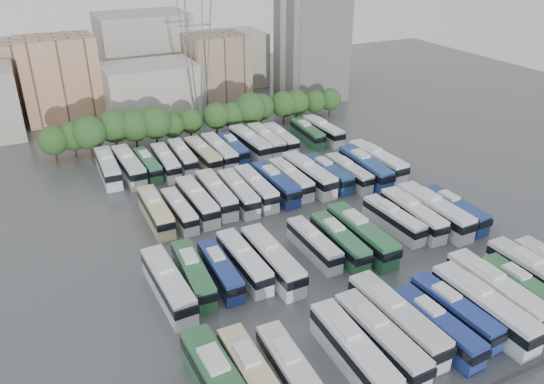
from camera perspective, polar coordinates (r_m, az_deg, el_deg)
name	(u,v)px	position (r m, az deg, el deg)	size (l,w,h in m)	color
ground	(303,232)	(75.88, 3.40, -4.27)	(220.00, 220.00, 0.00)	#424447
tree_line	(196,118)	(108.85, -8.17, 7.93)	(64.47, 8.14, 8.36)	black
city_buildings	(132,72)	(134.39, -14.85, 12.42)	(102.00, 35.00, 20.00)	#9E998E
apartment_tower	(312,45)	(134.89, 4.28, 15.49)	(14.00, 14.00, 26.00)	silver
electricity_pylon	(196,38)	(113.74, -8.19, 16.12)	(9.00, 6.91, 33.83)	slate
bus_r0_s1	(254,378)	(51.47, -1.99, -19.41)	(2.69, 12.20, 3.82)	beige
bus_r0_s2	(293,374)	(51.86, 2.30, -19.02)	(2.94, 12.06, 3.76)	silver
bus_r0_s4	(353,351)	(54.37, 8.71, -16.56)	(3.02, 12.84, 4.01)	silver
bus_r0_s5	(380,338)	(56.19, 11.53, -15.14)	(3.14, 12.84, 4.00)	silver
bus_r0_s6	(396,319)	(58.57, 13.22, -13.17)	(3.42, 13.70, 4.27)	silver
bus_r0_s7	(437,326)	(59.31, 17.33, -13.60)	(3.05, 11.63, 3.62)	navy
bus_r0_s8	(454,311)	(61.81, 19.01, -12.03)	(3.11, 11.65, 3.62)	navy
bus_r0_s9	(483,307)	(62.97, 21.79, -11.42)	(3.27, 13.55, 4.23)	white
bus_r0_s10	(496,292)	(65.82, 22.99, -9.86)	(3.00, 13.47, 4.22)	silver
bus_r0_s11	(523,290)	(68.02, 25.42, -9.45)	(2.75, 11.49, 3.59)	#2E6C3D
bus_r0_s12	(536,275)	(70.70, 26.48, -8.02)	(3.04, 13.04, 4.08)	silver
bus_r1_s0	(168,284)	(63.22, -11.12, -9.70)	(3.28, 12.92, 4.03)	silver
bus_r1_s1	(193,274)	(64.68, -8.49, -8.70)	(3.18, 11.92, 3.70)	#2A633A
bus_r1_s2	(220,270)	(65.20, -5.61, -8.34)	(2.56, 10.91, 3.41)	navy
bus_r1_s3	(244,261)	(66.29, -3.06, -7.43)	(2.92, 11.94, 3.73)	silver
bus_r1_s4	(272,259)	(66.20, 0.01, -7.25)	(3.03, 13.03, 4.08)	silver
bus_r1_s6	(314,244)	(70.03, 4.52, -5.57)	(2.50, 11.00, 3.44)	silver
bus_r1_s7	(339,241)	(70.73, 7.24, -5.22)	(2.88, 11.95, 3.73)	#2E6D44
bus_r1_s8	(361,234)	(72.09, 9.57, -4.52)	(2.99, 13.41, 4.20)	#2C683F
bus_r1_s10	(393,219)	(77.23, 12.93, -2.88)	(3.02, 11.42, 3.55)	silver
bus_r1_s11	(413,214)	(78.86, 14.89, -2.32)	(3.10, 12.58, 3.92)	silver
bus_r1_s12	(434,211)	(80.25, 17.04, -1.94)	(3.13, 13.73, 4.30)	silver
bus_r1_s13	(455,209)	(82.26, 19.04, -1.78)	(2.84, 11.68, 3.64)	navy
bus_r2_s1	(156,211)	(79.04, -12.41, -1.99)	(2.74, 12.18, 3.81)	beige
bus_r2_s2	(179,210)	(79.02, -9.94, -1.92)	(2.65, 10.91, 3.40)	silver
bus_r2_s3	(197,201)	(80.65, -8.07, -0.94)	(3.02, 12.64, 3.95)	silver
bus_r2_s4	(216,194)	(82.40, -6.02, -0.18)	(3.03, 12.72, 3.97)	silver
bus_r2_s5	(238,192)	(82.65, -3.65, -0.03)	(3.02, 12.35, 3.85)	silver
bus_r2_s6	(256,187)	(84.08, -1.75, 0.50)	(2.82, 12.35, 3.87)	silver
bus_r2_s7	(275,183)	(85.34, 0.35, 0.94)	(3.07, 12.54, 3.91)	navy
bus_r2_s8	(291,179)	(87.22, 2.00, 1.46)	(2.62, 11.94, 3.74)	silver
bus_r2_s9	(309,174)	(88.46, 3.96, 1.95)	(3.46, 13.56, 4.22)	silver
bus_r2_s10	(328,173)	(89.70, 6.06, 2.05)	(2.97, 11.86, 3.70)	navy
bus_r2_s11	(348,172)	(90.55, 8.22, 2.13)	(2.62, 11.56, 3.62)	silver
bus_r2_s12	(365,167)	(92.08, 9.99, 2.62)	(3.52, 13.54, 4.21)	navy
bus_r2_s13	(377,161)	(95.00, 11.21, 3.31)	(3.47, 13.77, 4.29)	white
bus_r3_s0	(108,167)	(95.34, -17.23, 2.57)	(3.14, 12.78, 3.99)	silver
bus_r3_s1	(129,166)	(94.73, -15.15, 2.75)	(3.37, 13.29, 4.14)	silver
bus_r3_s2	(148,164)	(95.35, -13.23, 2.91)	(2.71, 10.97, 3.42)	#2C6841
bus_r3_s3	(166,162)	(95.47, -11.35, 3.24)	(2.90, 11.99, 3.74)	silver
bus_r3_s4	(183,156)	(97.13, -9.60, 3.79)	(2.95, 11.89, 3.71)	silver
bus_r3_s5	(203,155)	(97.04, -7.45, 4.00)	(3.21, 12.62, 3.93)	#CABC8A
bus_r3_s6	(219,151)	(98.29, -5.71, 4.40)	(2.80, 12.66, 3.97)	silver
bus_r3_s7	(233,148)	(100.06, -4.21, 4.74)	(2.73, 11.27, 3.52)	navy
bus_r3_s8	(250,143)	(101.58, -2.40, 5.32)	(3.52, 13.29, 4.13)	silver
bus_r3_s9	(266,140)	(102.81, -0.66, 5.58)	(3.09, 12.94, 4.04)	silver
bus_r3_s10	(280,138)	(104.29, 0.92, 5.78)	(2.83, 11.72, 3.66)	silver
bus_r3_s12	(307,133)	(107.54, 3.81, 6.37)	(3.07, 11.61, 3.61)	#2C673E
bus_r3_s13	(323,130)	(108.83, 5.51, 6.62)	(2.97, 12.34, 3.85)	silver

